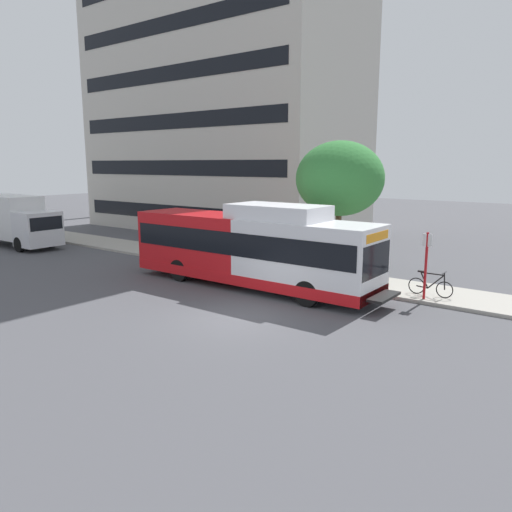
{
  "coord_description": "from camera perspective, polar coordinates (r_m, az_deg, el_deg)",
  "views": [
    {
      "loc": [
        -12.73,
        -10.29,
        5.3
      ],
      "look_at": [
        2.88,
        1.46,
        1.6
      ],
      "focal_mm": 34.35,
      "sensor_mm": 36.0,
      "label": 1
    }
  ],
  "objects": [
    {
      "name": "apartment_tower_backdrop",
      "position": [
        42.02,
        -3.97,
        21.68
      ],
      "size": [
        11.24,
        21.79,
        26.62
      ],
      "color": "#BCB7AD",
      "rests_on": "ground"
    },
    {
      "name": "bicycle_parked",
      "position": [
        20.54,
        19.65,
        -3.25
      ],
      "size": [
        0.52,
        1.76,
        1.02
      ],
      "color": "black",
      "rests_on": "sidewalk_curb"
    },
    {
      "name": "bus_stop_sign_pole",
      "position": [
        19.8,
        19.19,
        -0.5
      ],
      "size": [
        0.1,
        0.36,
        2.6
      ],
      "color": "red",
      "rests_on": "sidewalk_curb"
    },
    {
      "name": "street_tree_near_stop",
      "position": [
        23.41,
        9.73,
        8.85
      ],
      "size": [
        4.1,
        4.1,
        6.21
      ],
      "color": "#4C3823",
      "rests_on": "sidewalk_curb"
    },
    {
      "name": "lattice_comm_tower",
      "position": [
        56.15,
        -12.38,
        12.75
      ],
      "size": [
        1.1,
        1.1,
        23.15
      ],
      "color": "#B7B7BC",
      "rests_on": "ground"
    },
    {
      "name": "sidewalk_curb",
      "position": [
        26.12,
        -2.51,
        -0.84
      ],
      "size": [
        3.0,
        56.0,
        0.14
      ],
      "primitive_type": "cube",
      "color": "#A8A399",
      "rests_on": "ground"
    },
    {
      "name": "ground_plane",
      "position": [
        22.91,
        -17.7,
        -3.17
      ],
      "size": [
        120.0,
        120.0,
        0.0
      ],
      "primitive_type": "plane",
      "color": "#4C4C51"
    },
    {
      "name": "box_truck_background",
      "position": [
        35.28,
        -26.19,
        3.83
      ],
      "size": [
        2.32,
        7.01,
        3.25
      ],
      "color": "silver",
      "rests_on": "ground"
    },
    {
      "name": "transit_bus",
      "position": [
        21.11,
        -0.55,
        0.91
      ],
      "size": [
        2.58,
        12.25,
        3.65
      ],
      "color": "white",
      "rests_on": "ground"
    }
  ]
}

